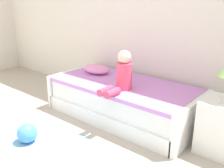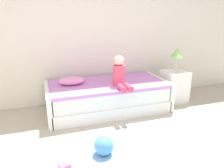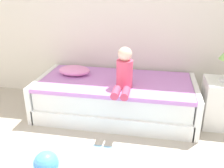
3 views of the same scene
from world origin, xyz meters
name	(u,v)px [view 2 (image 2 of 3)]	position (x,y,z in m)	size (l,w,h in m)	color
wall_rear	(96,25)	(0.00, 2.60, 1.45)	(7.20, 0.10, 2.90)	silver
bed	(108,96)	(0.02, 2.00, 0.25)	(2.11, 1.00, 0.50)	white
nightstand	(174,86)	(1.37, 1.98, 0.30)	(0.44, 0.44, 0.60)	white
table_lamp	(177,54)	(1.37, 1.98, 0.94)	(0.24, 0.24, 0.45)	silver
child_figure	(120,74)	(0.17, 1.77, 0.70)	(0.20, 0.51, 0.50)	#E04C6B
pillow	(72,81)	(-0.58, 2.10, 0.56)	(0.44, 0.30, 0.13)	#EA8CC6
toy_ball	(104,146)	(-0.42, 0.73, 0.12)	(0.24, 0.24, 0.24)	#4C99E5
area_rug	(144,147)	(0.11, 0.70, 0.00)	(1.60, 1.10, 0.01)	#7AA8CC
toy_block	(65,168)	(-0.91, 0.55, 0.06)	(0.11, 0.11, 0.11)	#CC66D8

